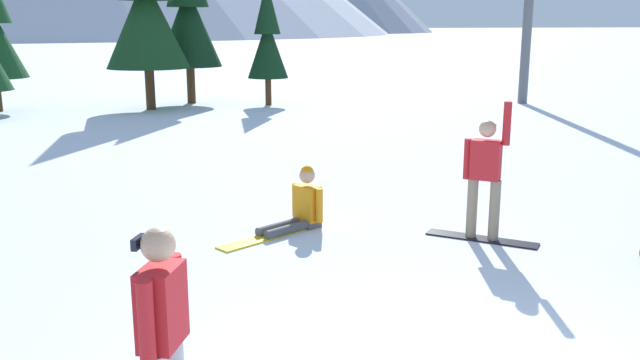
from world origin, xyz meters
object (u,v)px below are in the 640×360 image
(pine_tree_short, at_px, (145,5))
(pine_tree_leaning, at_px, (188,11))
(snowboarder_foreground, at_px, (163,339))
(snowboarder_midground, at_px, (485,176))
(pine_tree_broad, at_px, (267,37))
(snowboarder_background, at_px, (299,208))

(pine_tree_short, xyz_separation_m, pine_tree_leaning, (1.74, 1.57, -0.18))
(snowboarder_foreground, relative_size, snowboarder_midground, 0.85)
(snowboarder_foreground, distance_m, pine_tree_short, 20.92)
(snowboarder_midground, height_order, pine_tree_broad, pine_tree_broad)
(snowboarder_midground, bearing_deg, pine_tree_broad, 84.18)
(snowboarder_background, relative_size, pine_tree_leaning, 0.27)
(snowboarder_midground, height_order, pine_tree_short, pine_tree_short)
(snowboarder_background, bearing_deg, snowboarder_midground, -31.74)
(pine_tree_leaning, relative_size, pine_tree_broad, 1.38)
(snowboarder_foreground, bearing_deg, snowboarder_midground, 35.22)
(snowboarder_background, distance_m, pine_tree_short, 16.05)
(pine_tree_short, relative_size, pine_tree_broad, 1.45)
(pine_tree_short, bearing_deg, pine_tree_broad, -1.31)
(snowboarder_background, bearing_deg, pine_tree_short, 91.23)
(snowboarder_background, xyz_separation_m, pine_tree_broad, (4.03, 15.59, 2.20))
(snowboarder_foreground, relative_size, snowboarder_background, 0.97)
(snowboarder_background, height_order, pine_tree_short, pine_tree_short)
(snowboarder_foreground, distance_m, snowboarder_background, 5.61)
(pine_tree_short, height_order, pine_tree_leaning, pine_tree_short)
(pine_tree_short, bearing_deg, snowboarder_foreground, -96.39)
(pine_tree_short, xyz_separation_m, pine_tree_broad, (4.37, -0.10, -1.14))
(pine_tree_leaning, bearing_deg, pine_tree_short, -137.86)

